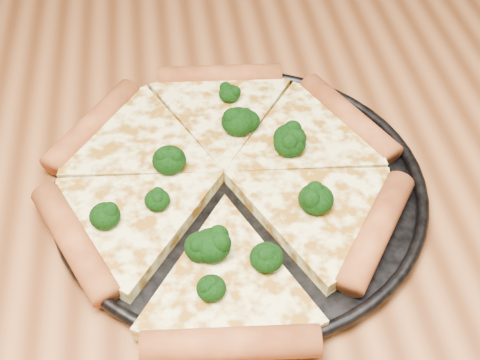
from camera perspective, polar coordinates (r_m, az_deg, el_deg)
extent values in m
cube|color=brown|center=(0.61, -6.46, -4.85)|extent=(1.20, 0.90, 0.04)
cube|color=brown|center=(1.26, 19.18, 0.86)|extent=(0.06, 0.06, 0.71)
cylinder|color=black|center=(0.61, 0.00, -0.84)|extent=(0.33, 0.33, 0.01)
torus|color=black|center=(0.61, 0.00, -0.39)|extent=(0.34, 0.34, 0.01)
cylinder|color=#B7602D|center=(0.67, 9.42, 5.42)|extent=(0.08, 0.13, 0.03)
cylinder|color=#B7602D|center=(0.72, -1.77, 9.02)|extent=(0.14, 0.04, 0.03)
cylinder|color=#B7602D|center=(0.67, -12.65, 4.70)|extent=(0.10, 0.12, 0.03)
cylinder|color=#B7602D|center=(0.57, -14.24, -5.18)|extent=(0.08, 0.13, 0.03)
cylinder|color=#B7602D|center=(0.50, -0.81, -14.06)|extent=(0.14, 0.04, 0.03)
cylinder|color=#B7602D|center=(0.57, 11.78, -4.30)|extent=(0.10, 0.12, 0.03)
ellipsoid|color=black|center=(0.53, 2.33, -6.75)|extent=(0.03, 0.03, 0.02)
ellipsoid|color=black|center=(0.57, -11.66, -3.08)|extent=(0.03, 0.03, 0.02)
ellipsoid|color=black|center=(0.64, 0.59, 5.13)|extent=(0.03, 0.03, 0.02)
ellipsoid|color=black|center=(0.64, -0.16, 5.11)|extent=(0.03, 0.03, 0.03)
ellipsoid|color=black|center=(0.54, -2.50, -5.70)|extent=(0.03, 0.03, 0.02)
ellipsoid|color=black|center=(0.54, -3.39, -5.80)|extent=(0.03, 0.03, 0.02)
ellipsoid|color=black|center=(0.61, -6.18, 1.74)|extent=(0.03, 0.03, 0.02)
ellipsoid|color=black|center=(0.51, -2.52, -9.37)|extent=(0.02, 0.02, 0.02)
ellipsoid|color=black|center=(0.63, 4.34, 3.67)|extent=(0.03, 0.03, 0.02)
ellipsoid|color=black|center=(0.58, -7.21, -1.74)|extent=(0.02, 0.02, 0.02)
ellipsoid|color=black|center=(0.62, 4.34, 3.22)|extent=(0.03, 0.03, 0.02)
ellipsoid|color=black|center=(0.57, 6.62, -1.66)|extent=(0.03, 0.03, 0.02)
ellipsoid|color=black|center=(0.68, -0.91, 7.52)|extent=(0.02, 0.02, 0.02)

